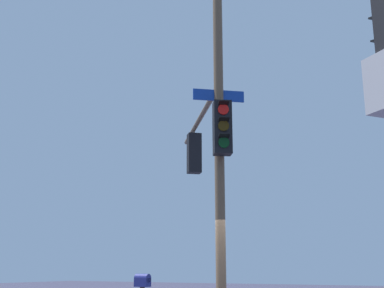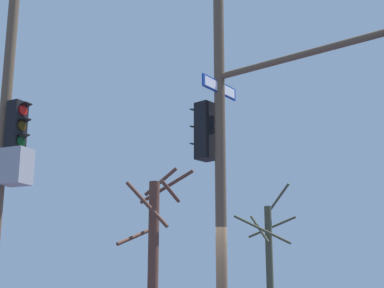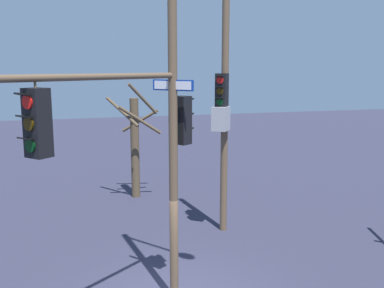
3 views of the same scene
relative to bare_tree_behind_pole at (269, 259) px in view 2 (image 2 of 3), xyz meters
name	(u,v)px [view 2 (image 2 of 3)]	position (x,y,z in m)	size (l,w,h in m)	color
main_signal_pole_assembly	(257,81)	(-8.96, 3.80, 2.86)	(5.84, 3.55, 9.65)	brown
secondary_pole_assembly	(7,156)	(-5.86, 8.27, 1.87)	(0.73, 0.82, 8.20)	brown
bare_tree_behind_pole	(269,259)	(0.00, 0.00, 0.00)	(2.57, 2.55, 4.88)	#444632
bare_tree_corner	(154,245)	(-0.28, 4.04, 0.39)	(2.43, 2.59, 5.26)	brown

